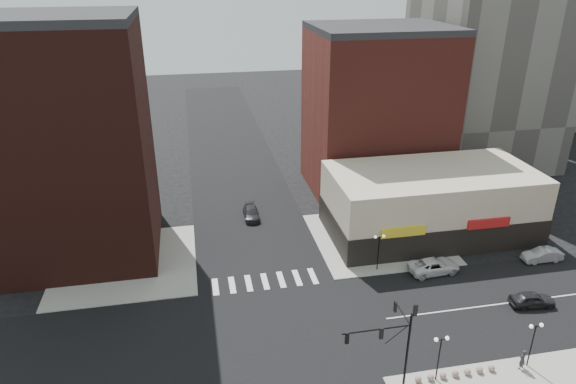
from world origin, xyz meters
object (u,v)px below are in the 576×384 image
object	(u,v)px
street_lamp_se_b	(534,334)
dark_sedan_east	(532,299)
street_lamp_se_a	(440,348)
white_suv	(434,266)
silver_sedan	(542,255)
street_lamp_ne	(379,243)
traffic_signal	(395,335)
pedestrian	(522,359)
dark_sedan_north	(251,213)

from	to	relation	value
street_lamp_se_b	dark_sedan_east	world-z (taller)	street_lamp_se_b
street_lamp_se_a	dark_sedan_east	size ratio (longest dim) A/B	0.97
white_suv	silver_sedan	xyz separation A→B (m)	(12.73, -0.19, -0.04)
street_lamp_ne	white_suv	world-z (taller)	street_lamp_ne
traffic_signal	pedestrian	bearing A→B (deg)	-1.93
silver_sedan	traffic_signal	bearing A→B (deg)	-58.16
street_lamp_ne	dark_sedan_north	size ratio (longest dim) A/B	0.90
pedestrian	dark_sedan_north	bearing A→B (deg)	-81.92
white_suv	dark_sedan_east	size ratio (longest dim) A/B	1.29
street_lamp_se_b	dark_sedan_north	xyz separation A→B (m)	(-18.61, 30.91, -2.62)
white_suv	pedestrian	bearing A→B (deg)	178.35
dark_sedan_east	silver_sedan	distance (m)	9.36
pedestrian	white_suv	bearing A→B (deg)	-109.72
street_lamp_se_a	street_lamp_se_b	distance (m)	8.00
dark_sedan_east	white_suv	bearing A→B (deg)	48.59
silver_sedan	dark_sedan_north	size ratio (longest dim) A/B	0.95
silver_sedan	pedestrian	world-z (taller)	pedestrian
pedestrian	street_lamp_se_b	bearing A→B (deg)	174.25
street_lamp_ne	dark_sedan_north	bearing A→B (deg)	127.89
street_lamp_ne	street_lamp_se_a	bearing A→B (deg)	-93.58
street_lamp_ne	dark_sedan_north	xyz separation A→B (m)	(-11.61, 14.91, -2.62)
white_suv	pedestrian	world-z (taller)	pedestrian
dark_sedan_north	pedestrian	size ratio (longest dim) A/B	2.53
dark_sedan_north	pedestrian	xyz separation A→B (m)	(17.90, -31.12, 0.36)
dark_sedan_east	silver_sedan	size ratio (longest dim) A/B	0.97
white_suv	dark_sedan_east	world-z (taller)	white_suv
traffic_signal	dark_sedan_north	bearing A→B (deg)	102.55
silver_sedan	street_lamp_se_a	bearing A→B (deg)	-53.17
pedestrian	street_lamp_ne	bearing A→B (deg)	-90.60
street_lamp_se_b	silver_sedan	distance (m)	18.53
white_suv	dark_sedan_north	distance (m)	23.89
white_suv	pedestrian	xyz separation A→B (m)	(0.54, -14.70, 0.28)
pedestrian	dark_sedan_east	bearing A→B (deg)	-151.13
dark_sedan_east	traffic_signal	bearing A→B (deg)	118.70
street_lamp_ne	dark_sedan_east	bearing A→B (deg)	-35.38
street_lamp_se_a	pedestrian	bearing A→B (deg)	-1.60
traffic_signal	street_lamp_se_b	distance (m)	11.88
dark_sedan_east	dark_sedan_north	distance (m)	33.71
street_lamp_se_b	silver_sedan	size ratio (longest dim) A/B	0.94
dark_sedan_north	pedestrian	bearing A→B (deg)	-59.35
traffic_signal	white_suv	world-z (taller)	traffic_signal
dark_sedan_north	silver_sedan	bearing A→B (deg)	-28.15
silver_sedan	dark_sedan_north	world-z (taller)	silver_sedan
street_lamp_se_a	silver_sedan	world-z (taller)	street_lamp_se_a
pedestrian	silver_sedan	bearing A→B (deg)	-151.85
street_lamp_se_b	pedestrian	size ratio (longest dim) A/B	2.27
street_lamp_ne	white_suv	distance (m)	6.46
traffic_signal	silver_sedan	bearing A→B (deg)	31.31
street_lamp_se_b	street_lamp_ne	world-z (taller)	same
street_lamp_se_a	dark_sedan_north	bearing A→B (deg)	108.94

